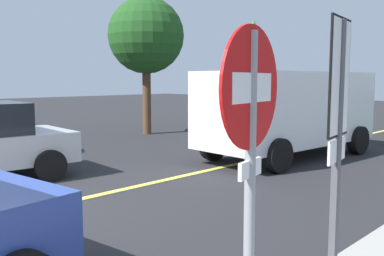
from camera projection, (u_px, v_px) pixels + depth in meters
The scene contains 6 objects.
lane_marking_centre at pixel (137, 186), 8.02m from camera, with size 28.00×0.16×0.01m, color #E0D14C.
stop_sign at pixel (250, 147), 2.62m from camera, with size 0.75×0.16×2.34m.
speed_limit_sign at pixel (338, 109), 3.57m from camera, with size 0.53×0.11×2.52m.
white_van at pixel (290, 108), 11.02m from camera, with size 5.33×2.56×2.20m.
tree_left_verge at pixel (146, 36), 15.45m from camera, with size 2.76×2.76×4.99m.
tree_right_verge at pixel (253, 41), 18.97m from camera, with size 1.86×1.86×4.66m.
Camera 1 is at (-1.88, -6.23, 2.01)m, focal length 39.87 mm.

